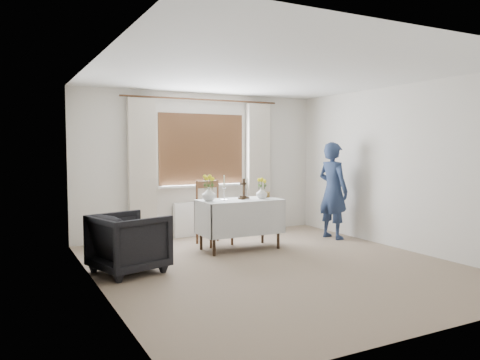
% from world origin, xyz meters
% --- Properties ---
extents(ground, '(5.00, 5.00, 0.00)m').
position_xyz_m(ground, '(0.00, 0.00, 0.00)').
color(ground, gray).
rests_on(ground, ground).
extents(altar_table, '(1.24, 0.64, 0.76)m').
position_xyz_m(altar_table, '(0.05, 1.12, 0.38)').
color(altar_table, silver).
rests_on(altar_table, ground).
extents(wooden_chair, '(0.54, 0.54, 1.02)m').
position_xyz_m(wooden_chair, '(-0.15, 1.62, 0.51)').
color(wooden_chair, '#55351D').
rests_on(wooden_chair, ground).
extents(armchair, '(1.01, 0.99, 0.74)m').
position_xyz_m(armchair, '(-1.79, 0.57, 0.37)').
color(armchair, black).
rests_on(armchair, ground).
extents(person, '(0.48, 0.65, 1.64)m').
position_xyz_m(person, '(1.85, 1.16, 0.82)').
color(person, navy).
rests_on(person, ground).
extents(radiator, '(1.10, 0.10, 0.60)m').
position_xyz_m(radiator, '(0.00, 2.42, 0.30)').
color(radiator, white).
rests_on(radiator, ground).
extents(wooden_cross, '(0.16, 0.13, 0.31)m').
position_xyz_m(wooden_cross, '(0.13, 1.14, 0.92)').
color(wooden_cross, black).
rests_on(wooden_cross, altar_table).
extents(candlestick_left, '(0.14, 0.14, 0.38)m').
position_xyz_m(candlestick_left, '(-0.21, 1.14, 0.95)').
color(candlestick_left, white).
rests_on(candlestick_left, altar_table).
extents(candlestick_right, '(0.12, 0.12, 0.33)m').
position_xyz_m(candlestick_right, '(0.17, 1.11, 0.93)').
color(candlestick_right, white).
rests_on(candlestick_right, altar_table).
extents(flower_vase_left, '(0.22, 0.22, 0.20)m').
position_xyz_m(flower_vase_left, '(-0.45, 1.15, 0.86)').
color(flower_vase_left, silver).
rests_on(flower_vase_left, altar_table).
extents(flower_vase_right, '(0.21, 0.21, 0.18)m').
position_xyz_m(flower_vase_right, '(0.40, 1.07, 0.85)').
color(flower_vase_right, silver).
rests_on(flower_vase_right, altar_table).
extents(wicker_basket, '(0.24, 0.24, 0.08)m').
position_xyz_m(wicker_basket, '(0.55, 1.28, 0.80)').
color(wicker_basket, brown).
rests_on(wicker_basket, altar_table).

